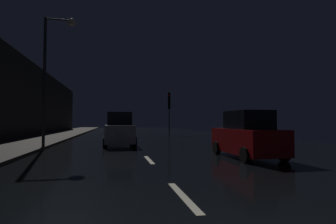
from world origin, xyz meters
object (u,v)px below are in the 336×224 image
at_px(car_parked_right_near, 247,136).
at_px(streetlamp_overhead, 53,61).
at_px(traffic_light_far_right, 169,104).
at_px(car_approaching_headlights, 119,130).

bearing_deg(car_parked_right_near, streetlamp_overhead, 59.10).
bearing_deg(traffic_light_far_right, car_approaching_headlights, -14.26).
relative_size(traffic_light_far_right, car_approaching_headlights, 1.17).
xyz_separation_m(traffic_light_far_right, streetlamp_overhead, (-9.69, -14.06, 1.30)).
distance_m(traffic_light_far_right, streetlamp_overhead, 17.13).
bearing_deg(traffic_light_far_right, car_parked_right_near, 9.08).
bearing_deg(traffic_light_far_right, streetlamp_overhead, -23.16).
relative_size(streetlamp_overhead, car_parked_right_near, 1.89).
relative_size(traffic_light_far_right, streetlamp_overhead, 0.67).
xyz_separation_m(traffic_light_far_right, car_approaching_headlights, (-5.98, -12.42, -2.63)).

